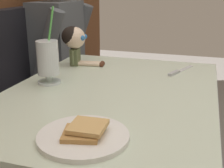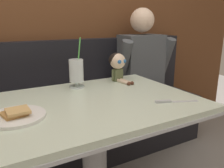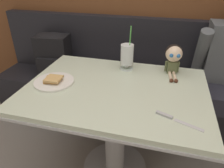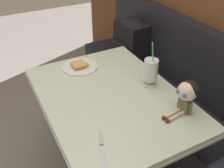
{
  "view_description": "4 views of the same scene",
  "coord_description": "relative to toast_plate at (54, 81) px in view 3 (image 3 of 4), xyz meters",
  "views": [
    {
      "loc": [
        -1.06,
        -0.16,
        1.14
      ],
      "look_at": [
        -0.02,
        0.17,
        0.77
      ],
      "focal_mm": 48.29,
      "sensor_mm": 36.0,
      "label": 1
    },
    {
      "loc": [
        -0.48,
        -0.89,
        1.15
      ],
      "look_at": [
        0.12,
        0.18,
        0.81
      ],
      "focal_mm": 37.0,
      "sensor_mm": 36.0,
      "label": 2
    },
    {
      "loc": [
        0.27,
        -0.9,
        1.39
      ],
      "look_at": [
        -0.02,
        0.17,
        0.76
      ],
      "focal_mm": 33.78,
      "sensor_mm": 36.0,
      "label": 3
    },
    {
      "loc": [
        1.13,
        -0.4,
        1.69
      ],
      "look_at": [
        0.05,
        0.16,
        0.85
      ],
      "focal_mm": 41.44,
      "sensor_mm": 36.0,
      "label": 4
    }
  ],
  "objects": [
    {
      "name": "booth_bench",
      "position": [
        0.39,
        0.68,
        -0.42
      ],
      "size": [
        2.6,
        0.48,
        1.0
      ],
      "color": "black",
      "rests_on": "ground"
    },
    {
      "name": "diner_table",
      "position": [
        0.39,
        0.05,
        -0.21
      ],
      "size": [
        1.11,
        0.81,
        0.74
      ],
      "color": "beige",
      "rests_on": "ground"
    },
    {
      "name": "toast_plate",
      "position": [
        0.0,
        0.0,
        0.0
      ],
      "size": [
        0.25,
        0.25,
        0.04
      ],
      "color": "white",
      "rests_on": "diner_table"
    },
    {
      "name": "milkshake_glass",
      "position": [
        0.4,
        0.32,
        0.09
      ],
      "size": [
        0.1,
        0.1,
        0.31
      ],
      "color": "silver",
      "rests_on": "diner_table"
    },
    {
      "name": "butter_knife",
      "position": [
        0.72,
        -0.18,
        -0.01
      ],
      "size": [
        0.23,
        0.1,
        0.01
      ],
      "color": "silver",
      "rests_on": "diner_table"
    },
    {
      "name": "seated_doll",
      "position": [
        0.72,
        0.34,
        0.12
      ],
      "size": [
        0.12,
        0.22,
        0.2
      ],
      "color": "#5B6642",
      "rests_on": "diner_table"
    },
    {
      "name": "backpack",
      "position": [
        -0.37,
        0.65,
        -0.09
      ],
      "size": [
        0.32,
        0.27,
        0.41
      ],
      "color": "black",
      "rests_on": "booth_bench"
    }
  ]
}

